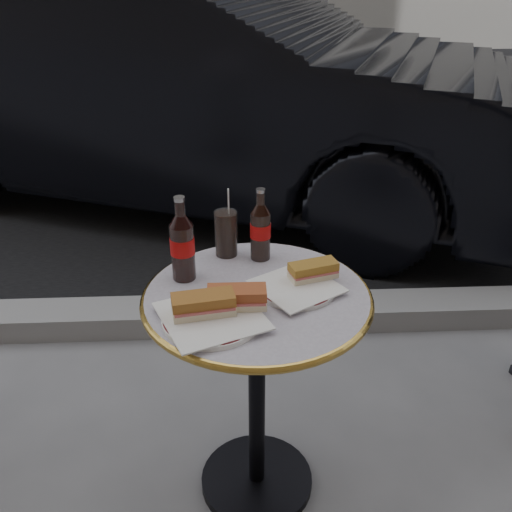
{
  "coord_description": "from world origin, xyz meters",
  "views": [
    {
      "loc": [
        -0.07,
        -1.29,
        1.55
      ],
      "look_at": [
        0.0,
        0.05,
        0.82
      ],
      "focal_mm": 40.0,
      "sensor_mm": 36.0,
      "label": 1
    }
  ],
  "objects_px": {
    "plate_left": "(212,319)",
    "plate_right": "(297,288)",
    "cola_bottle_right": "(260,224)",
    "cola_bottle_left": "(182,239)",
    "parked_car": "(190,87)",
    "cola_glass": "(226,233)",
    "bistro_table": "(257,398)"
  },
  "relations": [
    {
      "from": "plate_left",
      "to": "cola_glass",
      "type": "relative_size",
      "value": 1.77
    },
    {
      "from": "cola_bottle_left",
      "to": "cola_bottle_right",
      "type": "distance_m",
      "value": 0.24
    },
    {
      "from": "plate_left",
      "to": "cola_bottle_right",
      "type": "height_order",
      "value": "cola_bottle_right"
    },
    {
      "from": "bistro_table",
      "to": "parked_car",
      "type": "distance_m",
      "value": 2.55
    },
    {
      "from": "plate_right",
      "to": "parked_car",
      "type": "relative_size",
      "value": 0.05
    },
    {
      "from": "plate_left",
      "to": "cola_bottle_left",
      "type": "xyz_separation_m",
      "value": [
        -0.08,
        0.22,
        0.12
      ]
    },
    {
      "from": "cola_bottle_right",
      "to": "cola_glass",
      "type": "bearing_deg",
      "value": 164.68
    },
    {
      "from": "plate_right",
      "to": "cola_glass",
      "type": "height_order",
      "value": "cola_glass"
    },
    {
      "from": "parked_car",
      "to": "plate_left",
      "type": "bearing_deg",
      "value": -154.77
    },
    {
      "from": "plate_left",
      "to": "plate_right",
      "type": "height_order",
      "value": "plate_left"
    },
    {
      "from": "plate_right",
      "to": "plate_left",
      "type": "bearing_deg",
      "value": -149.44
    },
    {
      "from": "plate_left",
      "to": "cola_glass",
      "type": "distance_m",
      "value": 0.36
    },
    {
      "from": "plate_right",
      "to": "cola_bottle_left",
      "type": "relative_size",
      "value": 0.86
    },
    {
      "from": "plate_right",
      "to": "cola_glass",
      "type": "distance_m",
      "value": 0.29
    },
    {
      "from": "plate_right",
      "to": "cola_bottle_right",
      "type": "xyz_separation_m",
      "value": [
        -0.09,
        0.19,
        0.1
      ]
    },
    {
      "from": "cola_bottle_left",
      "to": "bistro_table",
      "type": "bearing_deg",
      "value": -25.46
    },
    {
      "from": "cola_bottle_right",
      "to": "plate_left",
      "type": "bearing_deg",
      "value": -113.3
    },
    {
      "from": "plate_right",
      "to": "cola_bottle_left",
      "type": "bearing_deg",
      "value": 164.9
    },
    {
      "from": "cola_bottle_left",
      "to": "parked_car",
      "type": "relative_size",
      "value": 0.05
    },
    {
      "from": "bistro_table",
      "to": "cola_bottle_right",
      "type": "height_order",
      "value": "cola_bottle_right"
    },
    {
      "from": "bistro_table",
      "to": "cola_bottle_left",
      "type": "bearing_deg",
      "value": 154.54
    },
    {
      "from": "cola_bottle_left",
      "to": "cola_glass",
      "type": "xyz_separation_m",
      "value": [
        0.12,
        0.13,
        -0.05
      ]
    },
    {
      "from": "cola_bottle_left",
      "to": "cola_glass",
      "type": "distance_m",
      "value": 0.19
    },
    {
      "from": "plate_right",
      "to": "cola_bottle_left",
      "type": "xyz_separation_m",
      "value": [
        -0.31,
        0.08,
        0.12
      ]
    },
    {
      "from": "cola_bottle_right",
      "to": "plate_right",
      "type": "bearing_deg",
      "value": -65.23
    },
    {
      "from": "plate_left",
      "to": "cola_bottle_right",
      "type": "relative_size",
      "value": 1.12
    },
    {
      "from": "plate_left",
      "to": "plate_right",
      "type": "xyz_separation_m",
      "value": [
        0.23,
        0.13,
        -0.0
      ]
    },
    {
      "from": "parked_car",
      "to": "plate_right",
      "type": "bearing_deg",
      "value": -149.42
    },
    {
      "from": "plate_left",
      "to": "cola_bottle_left",
      "type": "relative_size",
      "value": 1.01
    },
    {
      "from": "plate_left",
      "to": "cola_bottle_left",
      "type": "bearing_deg",
      "value": 110.36
    },
    {
      "from": "plate_right",
      "to": "parked_car",
      "type": "distance_m",
      "value": 2.52
    },
    {
      "from": "cola_bottle_right",
      "to": "bistro_table",
      "type": "bearing_deg",
      "value": -95.83
    }
  ]
}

